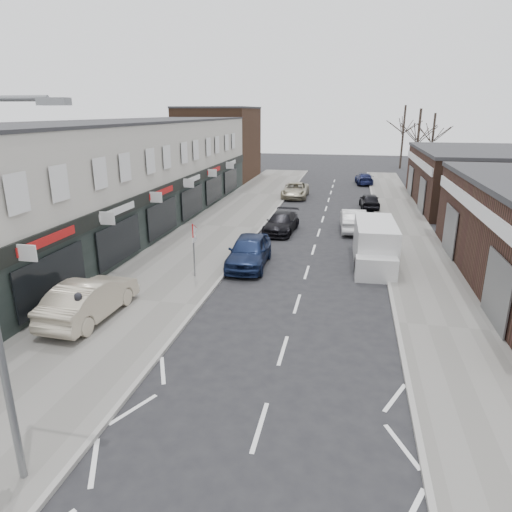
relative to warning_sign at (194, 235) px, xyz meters
The scene contains 19 objects.
ground 13.25m from the warning_sign, 66.74° to the right, with size 160.00×160.00×0.00m, color black.
pavement_left 10.35m from the warning_sign, 99.04° to the left, with size 5.50×64.00×0.12m, color slate.
pavement_right 14.95m from the warning_sign, 42.51° to the left, with size 3.50×64.00×0.12m, color slate.
shop_terrace_left 11.30m from the warning_sign, 138.04° to the left, with size 8.00×41.00×7.10m, color #BAB6AA.
brick_block_far 34.09m from the warning_sign, 104.18° to the left, with size 8.00×10.00×8.00m, color #472D1E.
right_unit_far 28.21m from the warning_sign, 51.25° to the left, with size 10.00×16.00×4.50m, color #382319.
tree_far_a 38.75m from the warning_sign, 68.53° to the left, with size 3.60×3.60×8.00m, color #382D26, non-canonical shape.
tree_far_b 45.24m from the warning_sign, 68.36° to the left, with size 3.60×3.60×7.50m, color #382D26, non-canonical shape.
tree_far_c 49.95m from the warning_sign, 74.12° to the left, with size 3.60×3.60×8.50m, color #382D26, non-canonical shape.
warning_sign is the anchor object (origin of this frame).
white_van 9.48m from the warning_sign, 25.66° to the left, with size 2.17×5.73×2.21m.
sedan_on_pavement 5.87m from the warning_sign, 115.05° to the right, with size 1.65×4.73×1.56m, color #B8AC93.
pedestrian 6.99m from the warning_sign, 106.52° to the right, with size 0.60×0.39×1.64m, color black.
parked_car_left_a 3.47m from the warning_sign, 48.58° to the left, with size 1.92×4.78×1.63m, color #152041.
parked_car_left_b 10.08m from the warning_sign, 74.27° to the left, with size 1.82×4.49×1.30m, color black.
parked_car_left_c 22.65m from the warning_sign, 84.89° to the left, with size 2.28×4.96×1.38m, color #9E967E.
parked_car_right_a 13.30m from the warning_sign, 56.17° to the left, with size 1.57×4.50×1.48m, color silver.
parked_car_right_b 20.76m from the warning_sign, 65.27° to the left, with size 1.50×3.73×1.27m, color black.
parked_car_right_c 33.30m from the warning_sign, 75.30° to the left, with size 1.73×4.25×1.23m, color #151A42.
Camera 1 is at (1.91, -7.62, 7.73)m, focal length 32.00 mm.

